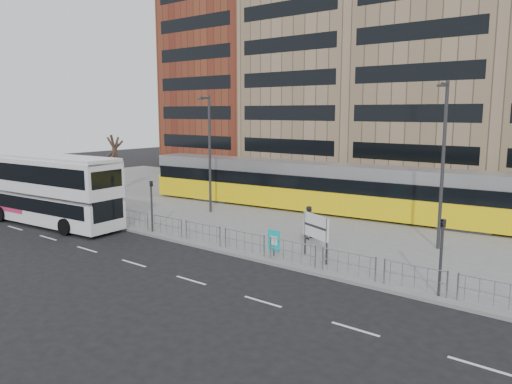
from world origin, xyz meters
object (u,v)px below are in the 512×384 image
Objects in this scene: double_decker_bus at (49,187)px; station_sign at (316,229)px; pedestrian at (310,222)px; traffic_light_east at (441,247)px; traffic_light_west at (151,199)px; lamp_post_east at (443,159)px; tram at (326,188)px; lamp_post_west at (209,149)px; ad_panel at (274,241)px; bare_tree at (114,133)px.

double_decker_bus reaches higher than station_sign.
traffic_light_east reaches higher than pedestrian.
lamp_post_east is at bearing 39.11° from traffic_light_west.
tram is 13.29× the size of station_sign.
lamp_post_west reaches higher than station_sign.
station_sign is 1.20× the size of pedestrian.
ad_panel is 0.16× the size of lamp_post_west.
traffic_light_east is at bearing -13.94° from bare_tree.
station_sign is at bearing -14.93° from bare_tree.
lamp_post_west reaches higher than traffic_light_east.
ad_panel is 0.15× the size of lamp_post_east.
ad_panel is at bearing 16.81° from traffic_light_west.
bare_tree reaches higher than traffic_light_east.
pedestrian is at bearing 168.92° from traffic_light_east.
traffic_light_east is (6.40, -1.12, 0.41)m from station_sign.
lamp_post_west is at bearing 148.11° from ad_panel.
tram reaches higher than traffic_light_west.
bare_tree is (-19.66, -3.82, 3.49)m from tram.
double_decker_bus is 18.47m from station_sign.
tram is at bearing 38.62° from lamp_post_west.
tram is 15.89× the size of pedestrian.
tram is 11.27m from lamp_post_east.
pedestrian is 0.61× the size of traffic_light_west.
bare_tree is (-7.28, 10.42, 2.94)m from double_decker_bus.
ad_panel is 0.70× the size of pedestrian.
tram is at bearing 43.82° from double_decker_bus.
tram is 9.69× the size of traffic_light_west.
station_sign is at bearing 20.30° from traffic_light_west.
pedestrian is 10.65m from lamp_post_west.
double_decker_bus is 7.66m from traffic_light_west.
traffic_light_west is at bearing -77.82° from lamp_post_west.
bare_tree reaches higher than ad_panel.
double_decker_bus reaches higher than pedestrian.
double_decker_bus is at bearing -122.88° from lamp_post_west.
lamp_post_east reaches higher than double_decker_bus.
traffic_light_east is at bearing -50.17° from tram.
double_decker_bus is at bearing -137.14° from tram.
double_decker_bus is 13.05m from bare_tree.
ad_panel is at bearing -178.40° from pedestrian.
pedestrian is at bearing 18.84° from double_decker_bus.
double_decker_bus reaches higher than tram.
station_sign is 6.51m from traffic_light_east.
ad_panel is 9.71m from lamp_post_east.
station_sign is at bearing -124.99° from lamp_post_east.
traffic_light_west is at bearing -119.81° from tram.
ad_panel is 8.97m from traffic_light_west.
traffic_light_east is 0.35× the size of lamp_post_east.
station_sign is 7.71m from lamp_post_east.
tram is at bearing 107.03° from ad_panel.
lamp_post_east is at bearing 46.10° from ad_panel.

